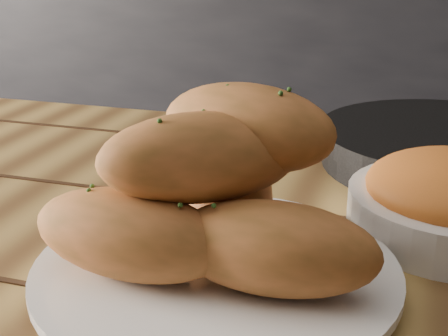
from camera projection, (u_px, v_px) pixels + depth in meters
counter at (284, 119)px, 2.06m from camera, size 2.80×0.60×0.90m
plate at (216, 273)px, 0.49m from camera, size 0.28×0.28×0.02m
bread_rolls at (215, 193)px, 0.47m from camera, size 0.26×0.21×0.14m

